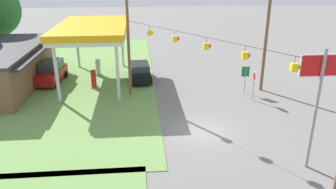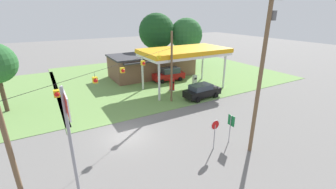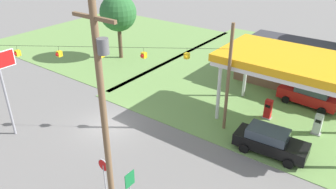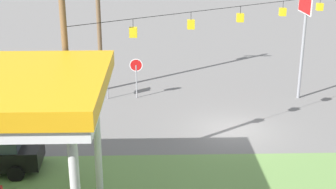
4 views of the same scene
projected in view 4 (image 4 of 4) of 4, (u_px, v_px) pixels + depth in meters
The scene contains 5 objects.
ground_plane at pixel (234, 130), 24.30m from camera, with size 160.00×160.00×0.00m, color slate.
stop_sign_roadside at pixel (136, 70), 28.54m from camera, with size 0.80×0.08×2.50m.
stop_sign_overhead at pixel (304, 20), 27.51m from camera, with size 0.22×2.37×6.74m.
route_sign at pixel (106, 72), 28.39m from camera, with size 0.10×0.70×2.40m.
signal_span_gantry at pixel (239, 44), 22.81m from camera, with size 15.17×10.24×8.24m.
Camera 4 is at (4.08, 22.24, 9.73)m, focal length 50.00 mm.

